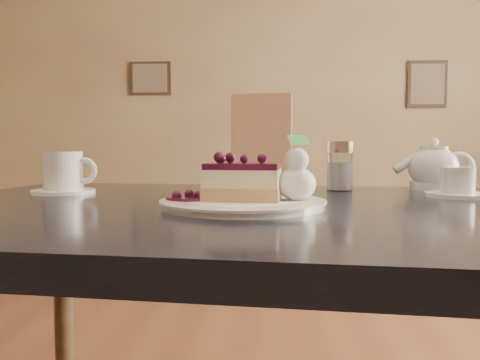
# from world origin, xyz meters

# --- Properties ---
(main_table) EXTENTS (1.28, 0.92, 0.76)m
(main_table) POSITION_xyz_m (-0.07, 0.10, 0.68)
(main_table) COLOR black
(main_table) RESTS_ON ground
(dessert_plate) EXTENTS (0.26, 0.26, 0.01)m
(dessert_plate) POSITION_xyz_m (-0.07, 0.05, 0.77)
(dessert_plate) COLOR white
(dessert_plate) RESTS_ON main_table
(cheesecake_slice) EXTENTS (0.13, 0.10, 0.06)m
(cheesecake_slice) POSITION_xyz_m (-0.07, 0.05, 0.80)
(cheesecake_slice) COLOR tan
(cheesecake_slice) RESTS_ON dessert_plate
(whipped_cream) EXTENTS (0.06, 0.06, 0.06)m
(whipped_cream) POSITION_xyz_m (0.01, 0.05, 0.80)
(whipped_cream) COLOR white
(whipped_cream) RESTS_ON dessert_plate
(berry_sauce) EXTENTS (0.08, 0.08, 0.01)m
(berry_sauce) POSITION_xyz_m (-0.16, 0.05, 0.78)
(berry_sauce) COLOR #3B0727
(berry_sauce) RESTS_ON dessert_plate
(coffee_set) EXTENTS (0.14, 0.13, 0.09)m
(coffee_set) POSITION_xyz_m (-0.47, 0.26, 0.80)
(coffee_set) COLOR white
(coffee_set) RESTS_ON main_table
(tea_set) EXTENTS (0.16, 0.27, 0.11)m
(tea_set) POSITION_xyz_m (0.34, 0.35, 0.80)
(tea_set) COLOR white
(tea_set) RESTS_ON main_table
(menu_card) EXTENTS (0.14, 0.04, 0.22)m
(menu_card) POSITION_xyz_m (-0.05, 0.40, 0.87)
(menu_card) COLOR #FFECBE
(menu_card) RESTS_ON main_table
(sugar_shaker) EXTENTS (0.06, 0.06, 0.11)m
(sugar_shaker) POSITION_xyz_m (0.13, 0.36, 0.82)
(sugar_shaker) COLOR white
(sugar_shaker) RESTS_ON main_table
(napkin_stack) EXTENTS (0.13, 0.13, 0.05)m
(napkin_stack) POSITION_xyz_m (-0.13, 0.43, 0.79)
(napkin_stack) COLOR white
(napkin_stack) RESTS_ON main_table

